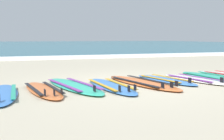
{
  "coord_description": "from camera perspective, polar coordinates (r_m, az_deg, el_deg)",
  "views": [
    {
      "loc": [
        -2.69,
        -5.88,
        1.04
      ],
      "look_at": [
        -0.28,
        0.83,
        0.25
      ],
      "focal_mm": 47.14,
      "sensor_mm": 36.0,
      "label": 1
    }
  ],
  "objects": [
    {
      "name": "surfboard_6",
      "position": [
        7.12,
        10.31,
        -1.88
      ],
      "size": [
        0.87,
        2.1,
        0.18
      ],
      "color": "#3875CC",
      "rests_on": "ground"
    },
    {
      "name": "surfboard_4",
      "position": [
        6.12,
        -0.21,
        -3.11
      ],
      "size": [
        0.65,
        2.27,
        0.18
      ],
      "color": "#3875CC",
      "rests_on": "ground"
    },
    {
      "name": "surfboard_2",
      "position": [
        5.82,
        -13.2,
        -3.77
      ],
      "size": [
        0.75,
        2.13,
        0.18
      ],
      "color": "orange",
      "rests_on": "ground"
    },
    {
      "name": "surfboard_3",
      "position": [
        6.19,
        -7.44,
        -3.05
      ],
      "size": [
        1.05,
        2.54,
        0.18
      ],
      "color": "#2DB793",
      "rests_on": "ground"
    },
    {
      "name": "ground_plane",
      "position": [
        6.54,
        4.77,
        -2.84
      ],
      "size": [
        80.0,
        80.0,
        0.0
      ],
      "primitive_type": "plane",
      "color": "#B7AD93"
    },
    {
      "name": "surfboard_7",
      "position": [
        7.36,
        15.68,
        -1.74
      ],
      "size": [
        0.86,
        2.14,
        0.18
      ],
      "color": "white",
      "rests_on": "ground"
    },
    {
      "name": "surfboard_1",
      "position": [
        5.63,
        -20.51,
        -4.34
      ],
      "size": [
        0.6,
        2.14,
        0.18
      ],
      "color": "#3875CC",
      "rests_on": "ground"
    },
    {
      "name": "sea",
      "position": [
        43.95,
        -16.3,
        4.78
      ],
      "size": [
        80.0,
        60.0,
        0.1
      ],
      "primitive_type": "cube",
      "color": "#23667A",
      "rests_on": "ground"
    },
    {
      "name": "surfboard_8",
      "position": [
        7.85,
        19.2,
        -1.37
      ],
      "size": [
        0.69,
        2.59,
        0.18
      ],
      "color": "#2DB793",
      "rests_on": "ground"
    },
    {
      "name": "wave_foam_strip",
      "position": [
        14.81,
        -9.26,
        2.43
      ],
      "size": [
        80.0,
        1.35,
        0.11
      ],
      "primitive_type": "cube",
      "color": "white",
      "rests_on": "ground"
    },
    {
      "name": "surfboard_5",
      "position": [
        6.62,
        5.79,
        -2.42
      ],
      "size": [
        1.08,
        2.63,
        0.18
      ],
      "color": "orange",
      "rests_on": "ground"
    }
  ]
}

